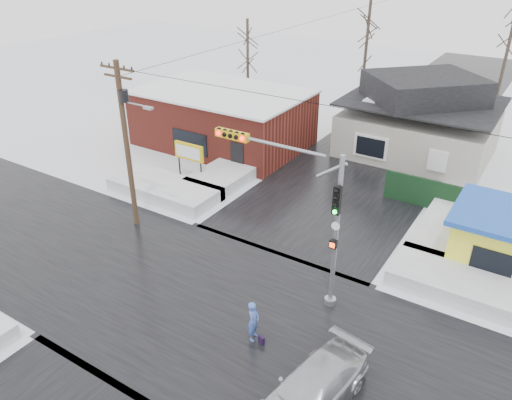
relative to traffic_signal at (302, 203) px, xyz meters
The scene contains 19 objects.
ground 5.94m from the traffic_signal, 129.36° to the right, with size 120.00×120.00×0.00m, color white.
road_ns 5.94m from the traffic_signal, 129.36° to the right, with size 10.00×120.00×0.02m, color black.
road_ew 5.94m from the traffic_signal, 129.36° to the right, with size 120.00×10.00×0.02m, color black.
snowbank_nw 12.81m from the traffic_signal, 160.57° to the left, with size 7.00×3.00×0.80m, color white.
snowbank_ne 8.75m from the traffic_signal, 31.56° to the left, with size 7.00×3.00×0.80m, color white.
snowbank_nside_w 13.70m from the traffic_signal, 136.24° to the left, with size 3.00×8.00×0.80m, color white.
snowbank_nside_e 10.94m from the traffic_signal, 63.18° to the left, with size 3.00×8.00×0.80m, color white.
traffic_signal is the anchor object (origin of this frame).
utility_pole 10.39m from the traffic_signal, behind, with size 3.15×0.44×9.00m.
brick_building 18.87m from the traffic_signal, 135.87° to the left, with size 12.20×8.20×4.12m.
marquee_sign 13.42m from the traffic_signal, 150.28° to the left, with size 2.20×0.21×2.55m.
house 19.13m from the traffic_signal, 91.29° to the left, with size 10.40×8.40×5.76m.
kiosk 10.43m from the traffic_signal, 44.84° to the left, with size 4.60×4.60×2.88m.
fence 12.31m from the traffic_signal, 69.77° to the left, with size 8.00×0.12×1.80m, color black.
tree_far_left 24.16m from the traffic_signal, 105.60° to the left, with size 3.00×3.00×10.00m.
tree_far_west 26.75m from the traffic_signal, 128.00° to the left, with size 3.00×3.00×8.00m.
pedestrian 5.09m from the traffic_signal, 91.68° to the right, with size 0.64×0.42×1.76m, color #4363BD.
car 7.23m from the traffic_signal, 57.66° to the right, with size 2.03×4.98×1.45m, color silver.
shopping_bag 5.68m from the traffic_signal, 84.93° to the right, with size 0.28×0.12×0.35m, color black.
Camera 1 is at (10.42, -13.14, 14.19)m, focal length 35.00 mm.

